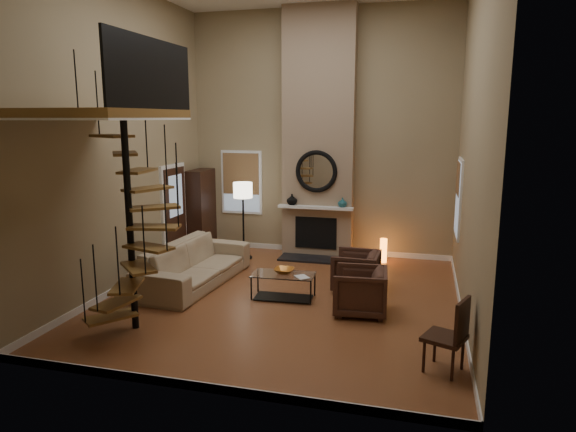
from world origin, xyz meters
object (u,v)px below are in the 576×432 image
(sofa, at_px, (195,264))
(armchair_near, at_px, (360,272))
(hutch, at_px, (201,210))
(armchair_far, at_px, (365,292))
(side_chair, at_px, (452,333))
(accent_lamp, at_px, (383,251))
(coffee_table, at_px, (283,283))
(floor_lamp, at_px, (243,196))

(sofa, distance_m, armchair_near, 3.12)
(hutch, xyz_separation_m, armchair_far, (4.26, -3.11, -0.60))
(sofa, bearing_deg, side_chair, -113.57)
(accent_lamp, bearing_deg, armchair_near, -97.57)
(sofa, xyz_separation_m, armchair_near, (3.09, 0.43, -0.04))
(hutch, xyz_separation_m, coffee_table, (2.81, -2.82, -0.67))
(floor_lamp, xyz_separation_m, accent_lamp, (3.07, 0.49, -1.16))
(sofa, height_order, accent_lamp, sofa)
(sofa, relative_size, floor_lamp, 1.59)
(armchair_near, height_order, floor_lamp, floor_lamp)
(floor_lamp, xyz_separation_m, side_chair, (4.26, -4.34, -0.89))
(armchair_near, distance_m, accent_lamp, 2.03)
(hutch, relative_size, armchair_near, 2.33)
(armchair_far, height_order, floor_lamp, floor_lamp)
(coffee_table, xyz_separation_m, floor_lamp, (-1.56, 2.32, 1.13))
(floor_lamp, relative_size, accent_lamp, 3.17)
(sofa, bearing_deg, accent_lamp, -49.86)
(armchair_far, xyz_separation_m, floor_lamp, (-3.01, 2.60, 1.06))
(armchair_far, xyz_separation_m, coffee_table, (-1.45, 0.29, -0.07))
(sofa, height_order, side_chair, side_chair)
(sofa, relative_size, accent_lamp, 5.03)
(accent_lamp, bearing_deg, coffee_table, -118.20)
(sofa, distance_m, side_chair, 5.14)
(armchair_far, distance_m, accent_lamp, 3.09)
(sofa, height_order, armchair_far, sofa)
(side_chair, bearing_deg, accent_lamp, 103.91)
(sofa, distance_m, floor_lamp, 2.22)
(accent_lamp, bearing_deg, hutch, 179.74)
(sofa, height_order, armchair_near, sofa)
(armchair_far, distance_m, floor_lamp, 4.12)
(armchair_far, bearing_deg, hutch, -130.54)
(sofa, distance_m, accent_lamp, 4.15)
(hutch, xyz_separation_m, side_chair, (5.51, -4.85, -0.42))
(coffee_table, bearing_deg, sofa, 168.65)
(accent_lamp, relative_size, side_chair, 0.55)
(accent_lamp, bearing_deg, armchair_far, -90.99)
(coffee_table, distance_m, accent_lamp, 3.18)
(armchair_far, bearing_deg, sofa, -105.66)
(armchair_near, distance_m, floor_lamp, 3.36)
(hutch, bearing_deg, floor_lamp, -22.14)
(hutch, distance_m, accent_lamp, 4.37)
(floor_lamp, bearing_deg, armchair_near, -28.50)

